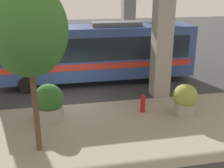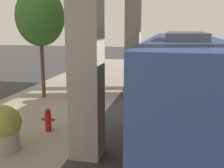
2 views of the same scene
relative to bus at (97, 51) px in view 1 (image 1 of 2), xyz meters
The scene contains 7 objects.
ground_plane 4.30m from the bus, 151.67° to the left, with size 80.00×80.00×0.00m, color #38383A.
sidewalk_strip 6.89m from the bus, 164.14° to the left, with size 6.00×40.00×0.02m.
bus is the anchor object (origin of this frame).
fire_hydrant 5.32m from the bus, 163.51° to the right, with size 0.49×0.23×0.90m.
planter_front 5.76m from the bus, 149.08° to the left, with size 1.31×1.31×1.68m.
planter_middle 6.55m from the bus, 149.55° to the right, with size 1.14×1.14×1.50m.
street_tree_near 8.35m from the bus, 155.92° to the left, with size 2.56×2.56×5.93m.
Camera 1 is at (-13.29, 0.64, 5.67)m, focal length 45.00 mm.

